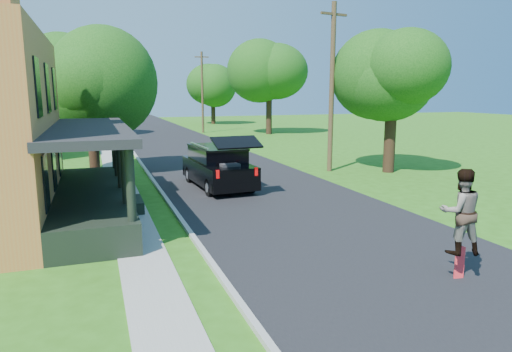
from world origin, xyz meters
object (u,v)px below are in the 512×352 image
object	(u,v)px
utility_pole_near	(332,86)
black_suv	(218,167)
skateboarder	(461,212)
tree_right_near	(393,66)

from	to	relation	value
utility_pole_near	black_suv	bearing A→B (deg)	-172.43
skateboarder	utility_pole_near	xyz separation A→B (m)	(4.50, 14.21, 2.95)
black_suv	skateboarder	world-z (taller)	skateboarder
black_suv	utility_pole_near	size ratio (longest dim) A/B	0.62
tree_right_near	skateboarder	bearing A→B (deg)	-119.62
black_suv	tree_right_near	world-z (taller)	tree_right_near
black_suv	skateboarder	bearing A→B (deg)	-81.86
tree_right_near	utility_pole_near	world-z (taller)	utility_pole_near
black_suv	utility_pole_near	world-z (taller)	utility_pole_near
tree_right_near	utility_pole_near	distance (m)	3.28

